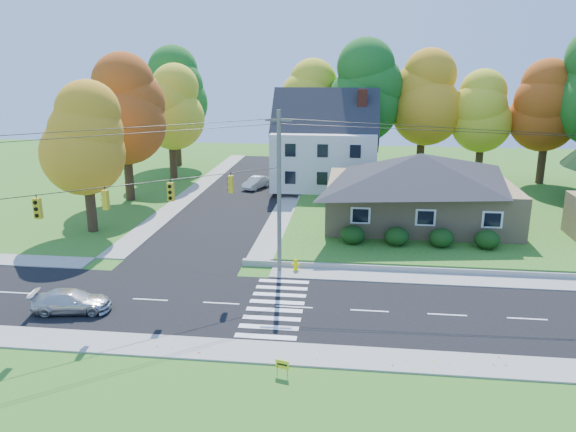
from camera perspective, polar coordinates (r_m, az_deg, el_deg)
name	(u,v)px	position (r m, az deg, el deg)	size (l,w,h in m)	color
ground	(294,307)	(30.44, 0.63, -9.26)	(120.00, 120.00, 0.00)	#3D7923
road_main	(294,307)	(30.44, 0.63, -9.24)	(90.00, 8.00, 0.02)	black
road_cross	(243,193)	(56.06, -4.62, 2.35)	(8.00, 44.00, 0.02)	black
sidewalk_north	(303,273)	(35.01, 1.53, -5.78)	(90.00, 2.00, 0.08)	#9C9A90
sidewalk_south	(282,353)	(26.00, -0.60, -13.78)	(90.00, 2.00, 0.08)	#9C9A90
lawn	(470,210)	(51.06, 17.96, 0.59)	(30.00, 30.00, 0.50)	#3D7923
ranch_house	(419,187)	(44.78, 13.16, 2.89)	(14.60, 10.60, 5.40)	tan
colonial_house	(325,146)	(56.15, 3.82, 7.14)	(10.40, 8.40, 9.60)	silver
hedge_row	(419,237)	(39.31, 13.17, -2.08)	(10.70, 1.70, 1.27)	#163A10
traffic_infrastructure	(294,208)	(29.98, 0.66, 0.81)	(38.10, 10.66, 10.00)	#666059
tree_lot_0	(310,103)	(61.83, 2.27, 11.41)	(6.72, 6.72, 12.51)	#3F2A19
tree_lot_1	(367,91)	(60.56, 8.01, 12.43)	(7.84, 7.84, 14.60)	#3F2A19
tree_lot_2	(424,98)	(61.99, 13.64, 11.61)	(7.28, 7.28, 13.56)	#3F2A19
tree_lot_3	(484,112)	(62.07, 19.25, 9.99)	(6.16, 6.16, 11.47)	#3F2A19
tree_lot_4	(548,106)	(62.60, 24.94, 10.06)	(6.72, 6.72, 12.51)	#3F2A19
tree_west_0	(84,139)	(44.59, -19.99, 7.39)	(6.16, 6.16, 11.47)	#3F2A19
tree_west_1	(124,109)	(53.90, -16.34, 10.36)	(7.28, 7.28, 13.56)	#3F2A19
tree_west_2	(170,108)	(62.93, -11.88, 10.72)	(6.72, 6.72, 12.51)	#3F2A19
tree_west_3	(175,91)	(71.05, -11.44, 12.32)	(7.84, 7.84, 14.60)	#3F2A19
silver_sedan	(71,301)	(31.78, -21.14, -8.07)	(1.65, 4.05, 1.18)	silver
white_car	(256,183)	(57.77, -3.24, 3.41)	(1.30, 3.73, 1.23)	silver
fire_hydrant	(296,265)	(35.23, 0.79, -5.03)	(0.46, 0.36, 0.82)	#F6EB00
yard_sign	(282,365)	(24.20, -0.59, -14.88)	(0.58, 0.18, 0.74)	black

